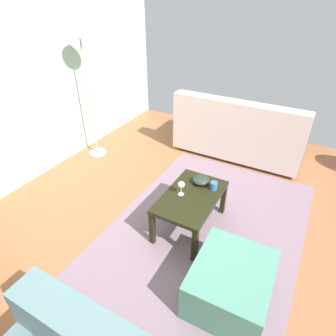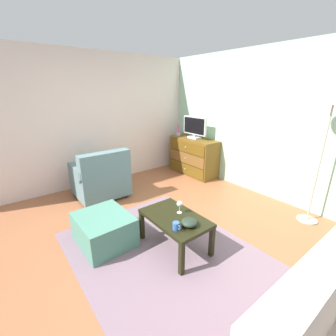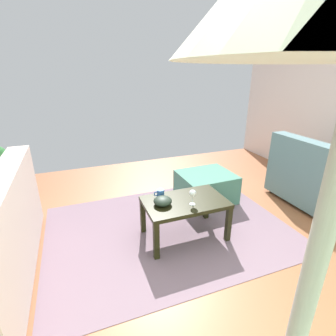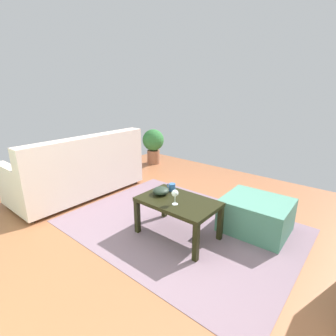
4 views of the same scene
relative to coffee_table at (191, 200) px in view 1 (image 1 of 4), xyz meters
The scene contains 10 objects.
ground_plane 0.40m from the coffee_table, 165.91° to the left, with size 5.60×5.03×0.05m, color #965938.
wall_accent_rear 2.47m from the coffee_table, 92.31° to the left, with size 5.60×0.12×2.54m, color #A1CEAE.
area_rug 0.42m from the coffee_table, 58.70° to the right, with size 2.60×1.90×0.01m, color slate.
coffee_table is the anchor object (origin of this frame).
wine_glass 0.20m from the coffee_table, 109.86° to the left, with size 0.07×0.07×0.16m.
mug 0.28m from the coffee_table, 37.04° to the right, with size 0.11×0.08×0.08m.
bowl_decorative 0.26m from the coffee_table, ahead, with size 0.18×0.18×0.08m, color #222E24.
couch_large 1.79m from the coffee_table, ahead, with size 0.85×1.85×0.92m.
ottoman 0.91m from the coffee_table, 133.17° to the right, with size 0.70×0.60×0.38m, color #487D6B.
standing_lamp 2.41m from the coffee_table, 68.87° to the left, with size 0.32×0.32×1.85m.
Camera 1 is at (-2.00, -0.91, 2.22)m, focal length 30.41 mm.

